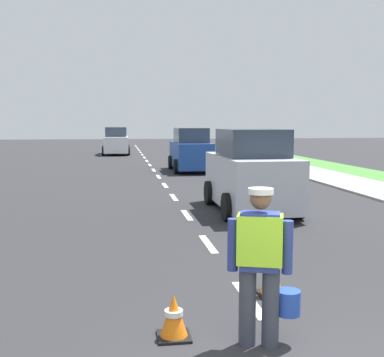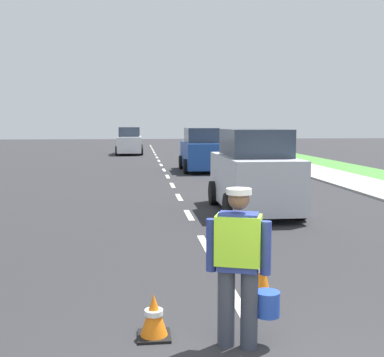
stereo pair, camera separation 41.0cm
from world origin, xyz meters
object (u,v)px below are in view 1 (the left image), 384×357
Objects in this scene: road_worker at (262,259)px; traffic_cone_far at (272,272)px; car_outgoing_ahead at (251,173)px; traffic_cone_near at (174,316)px; car_outgoing_far at (191,151)px; car_oncoming_third at (116,142)px.

traffic_cone_far is at bearing 68.26° from road_worker.
traffic_cone_near is at bearing -111.27° from car_outgoing_ahead.
traffic_cone_far is (0.58, 1.44, -0.61)m from road_worker.
traffic_cone_near is 0.12× the size of car_outgoing_far.
traffic_cone_near is (-0.88, 0.31, -0.69)m from road_worker.
car_outgoing_far reaches higher than road_worker.
car_outgoing_far is at bearing 83.91° from road_worker.
traffic_cone_far reaches higher than traffic_cone_near.
car_outgoing_ahead is (3.65, -24.46, 0.07)m from car_oncoming_third.
car_outgoing_ahead reaches higher than traffic_cone_near.
car_oncoming_third is at bearing 91.43° from traffic_cone_near.
car_outgoing_ahead is at bearing 77.33° from traffic_cone_far.
car_oncoming_third reaches higher than road_worker.
car_outgoing_far is at bearing 89.88° from car_outgoing_ahead.
car_outgoing_ahead reaches higher than traffic_cone_far.
car_oncoming_third is (-1.68, 32.11, 0.01)m from road_worker.
car_outgoing_ahead is at bearing 68.73° from traffic_cone_near.
car_outgoing_far is (1.42, 17.25, 0.65)m from traffic_cone_far.
road_worker is 7.90m from car_outgoing_ahead.
car_outgoing_far is at bearing 85.30° from traffic_cone_far.
traffic_cone_far is at bearing -94.70° from car_outgoing_far.
traffic_cone_far is 0.15× the size of car_oncoming_third.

